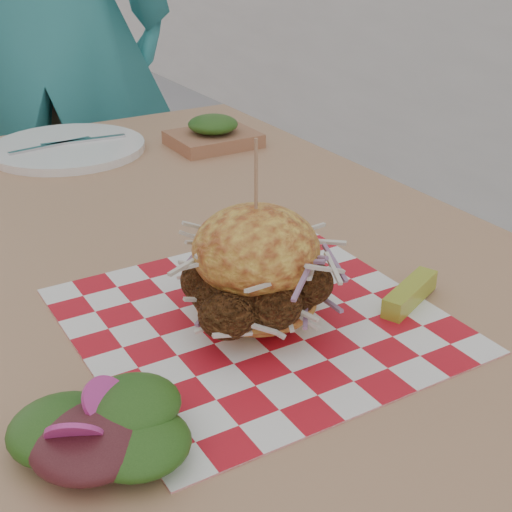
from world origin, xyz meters
name	(u,v)px	position (x,y,z in m)	size (l,w,h in m)	color
diner	(39,14)	(0.32, 1.16, 0.91)	(0.66, 0.43, 1.82)	teal
patio_table	(176,294)	(0.18, 0.12, 0.67)	(0.80, 1.20, 0.75)	#A97E5D
paper_liner	(256,319)	(0.18, -0.11, 0.75)	(0.36, 0.36, 0.00)	red
sandwich	(256,273)	(0.18, -0.11, 0.81)	(0.17, 0.17, 0.19)	gold
pickle_spear	(410,294)	(0.34, -0.16, 0.76)	(0.10, 0.02, 0.02)	#A1AE32
side_salad	(100,443)	(-0.03, -0.22, 0.76)	(0.13, 0.14, 0.05)	#3F1419
place_setting	(68,148)	(0.18, 0.56, 0.76)	(0.27, 0.27, 0.02)	white
kraft_tray	(213,134)	(0.42, 0.46, 0.77)	(0.15, 0.12, 0.06)	#9A6446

